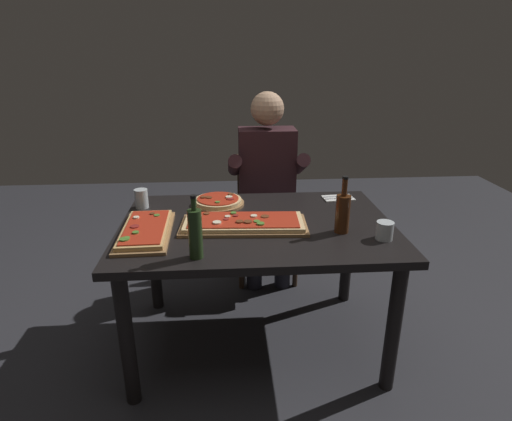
{
  "coord_description": "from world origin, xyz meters",
  "views": [
    {
      "loc": [
        -0.15,
        -2.02,
        1.58
      ],
      "look_at": [
        0.0,
        0.05,
        0.79
      ],
      "focal_mm": 29.66,
      "sensor_mm": 36.0,
      "label": 1
    }
  ],
  "objects_px": {
    "pizza_rectangular_front": "(244,223)",
    "tumbler_far_side": "(141,199)",
    "tumbler_near_camera": "(385,231)",
    "dining_table": "(257,240)",
    "pizza_rectangular_left": "(146,230)",
    "seated_diner": "(267,181)",
    "pizza_round_far": "(218,202)",
    "oil_bottle_amber": "(195,233)",
    "diner_chair": "(265,210)",
    "wine_bottle_dark": "(343,212)"
  },
  "relations": [
    {
      "from": "dining_table",
      "to": "tumbler_near_camera",
      "type": "relative_size",
      "value": 16.17
    },
    {
      "from": "pizza_rectangular_front",
      "to": "tumbler_far_side",
      "type": "distance_m",
      "value": 0.65
    },
    {
      "from": "pizza_rectangular_front",
      "to": "pizza_round_far",
      "type": "relative_size",
      "value": 2.17
    },
    {
      "from": "dining_table",
      "to": "pizza_round_far",
      "type": "distance_m",
      "value": 0.37
    },
    {
      "from": "wine_bottle_dark",
      "to": "oil_bottle_amber",
      "type": "bearing_deg",
      "value": -162.14
    },
    {
      "from": "diner_chair",
      "to": "tumbler_near_camera",
      "type": "bearing_deg",
      "value": -67.18
    },
    {
      "from": "dining_table",
      "to": "tumbler_far_side",
      "type": "xyz_separation_m",
      "value": [
        -0.63,
        0.27,
        0.15
      ]
    },
    {
      "from": "wine_bottle_dark",
      "to": "tumbler_near_camera",
      "type": "relative_size",
      "value": 3.28
    },
    {
      "from": "pizza_round_far",
      "to": "seated_diner",
      "type": "relative_size",
      "value": 0.23
    },
    {
      "from": "pizza_rectangular_front",
      "to": "seated_diner",
      "type": "xyz_separation_m",
      "value": [
        0.19,
        0.78,
        -0.02
      ]
    },
    {
      "from": "pizza_round_far",
      "to": "diner_chair",
      "type": "height_order",
      "value": "diner_chair"
    },
    {
      "from": "wine_bottle_dark",
      "to": "pizza_round_far",
      "type": "bearing_deg",
      "value": 144.86
    },
    {
      "from": "tumbler_near_camera",
      "to": "pizza_rectangular_left",
      "type": "bearing_deg",
      "value": 173.04
    },
    {
      "from": "oil_bottle_amber",
      "to": "tumbler_near_camera",
      "type": "height_order",
      "value": "oil_bottle_amber"
    },
    {
      "from": "seated_diner",
      "to": "pizza_rectangular_front",
      "type": "bearing_deg",
      "value": -103.98
    },
    {
      "from": "oil_bottle_amber",
      "to": "tumbler_far_side",
      "type": "bearing_deg",
      "value": 118.38
    },
    {
      "from": "pizza_rectangular_front",
      "to": "wine_bottle_dark",
      "type": "relative_size",
      "value": 2.29
    },
    {
      "from": "pizza_round_far",
      "to": "tumbler_far_side",
      "type": "xyz_separation_m",
      "value": [
        -0.43,
        -0.01,
        0.03
      ]
    },
    {
      "from": "dining_table",
      "to": "pizza_rectangular_left",
      "type": "bearing_deg",
      "value": -169.55
    },
    {
      "from": "dining_table",
      "to": "pizza_rectangular_front",
      "type": "relative_size",
      "value": 2.16
    },
    {
      "from": "pizza_round_far",
      "to": "tumbler_near_camera",
      "type": "distance_m",
      "value": 0.95
    },
    {
      "from": "oil_bottle_amber",
      "to": "diner_chair",
      "type": "xyz_separation_m",
      "value": [
        0.41,
        1.22,
        -0.37
      ]
    },
    {
      "from": "oil_bottle_amber",
      "to": "diner_chair",
      "type": "bearing_deg",
      "value": 71.32
    },
    {
      "from": "tumbler_far_side",
      "to": "seated_diner",
      "type": "height_order",
      "value": "seated_diner"
    },
    {
      "from": "dining_table",
      "to": "seated_diner",
      "type": "distance_m",
      "value": 0.75
    },
    {
      "from": "oil_bottle_amber",
      "to": "wine_bottle_dark",
      "type": "bearing_deg",
      "value": 17.86
    },
    {
      "from": "dining_table",
      "to": "pizza_rectangular_left",
      "type": "height_order",
      "value": "pizza_rectangular_left"
    },
    {
      "from": "dining_table",
      "to": "pizza_round_far",
      "type": "relative_size",
      "value": 4.67
    },
    {
      "from": "pizza_rectangular_front",
      "to": "pizza_round_far",
      "type": "xyz_separation_m",
      "value": [
        -0.13,
        0.33,
        -0.0
      ]
    },
    {
      "from": "seated_diner",
      "to": "oil_bottle_amber",
      "type": "bearing_deg",
      "value": -110.55
    },
    {
      "from": "diner_chair",
      "to": "pizza_rectangular_front",
      "type": "bearing_deg",
      "value": -102.18
    },
    {
      "from": "dining_table",
      "to": "wine_bottle_dark",
      "type": "height_order",
      "value": "wine_bottle_dark"
    },
    {
      "from": "diner_chair",
      "to": "seated_diner",
      "type": "xyz_separation_m",
      "value": [
        -0.0,
        -0.12,
        0.26
      ]
    },
    {
      "from": "diner_chair",
      "to": "pizza_round_far",
      "type": "bearing_deg",
      "value": -119.97
    },
    {
      "from": "tumbler_near_camera",
      "to": "tumbler_far_side",
      "type": "relative_size",
      "value": 0.8
    },
    {
      "from": "oil_bottle_amber",
      "to": "diner_chair",
      "type": "height_order",
      "value": "oil_bottle_amber"
    },
    {
      "from": "tumbler_far_side",
      "to": "tumbler_near_camera",
      "type": "bearing_deg",
      "value": -22.76
    },
    {
      "from": "oil_bottle_amber",
      "to": "seated_diner",
      "type": "bearing_deg",
      "value": 69.45
    },
    {
      "from": "tumbler_near_camera",
      "to": "dining_table",
      "type": "bearing_deg",
      "value": 157.77
    },
    {
      "from": "dining_table",
      "to": "tumbler_near_camera",
      "type": "bearing_deg",
      "value": -22.23
    },
    {
      "from": "wine_bottle_dark",
      "to": "seated_diner",
      "type": "relative_size",
      "value": 0.21
    },
    {
      "from": "wine_bottle_dark",
      "to": "oil_bottle_amber",
      "type": "height_order",
      "value": "same"
    },
    {
      "from": "pizza_round_far",
      "to": "tumbler_near_camera",
      "type": "bearing_deg",
      "value": -33.7
    },
    {
      "from": "pizza_rectangular_front",
      "to": "diner_chair",
      "type": "bearing_deg",
      "value": 77.82
    },
    {
      "from": "pizza_rectangular_left",
      "to": "tumbler_near_camera",
      "type": "bearing_deg",
      "value": -6.96
    },
    {
      "from": "oil_bottle_amber",
      "to": "seated_diner",
      "type": "distance_m",
      "value": 1.18
    },
    {
      "from": "pizza_rectangular_front",
      "to": "tumbler_near_camera",
      "type": "distance_m",
      "value": 0.68
    },
    {
      "from": "dining_table",
      "to": "pizza_rectangular_front",
      "type": "distance_m",
      "value": 0.14
    },
    {
      "from": "seated_diner",
      "to": "pizza_round_far",
      "type": "bearing_deg",
      "value": -126.16
    },
    {
      "from": "pizza_round_far",
      "to": "tumbler_far_side",
      "type": "distance_m",
      "value": 0.43
    }
  ]
}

